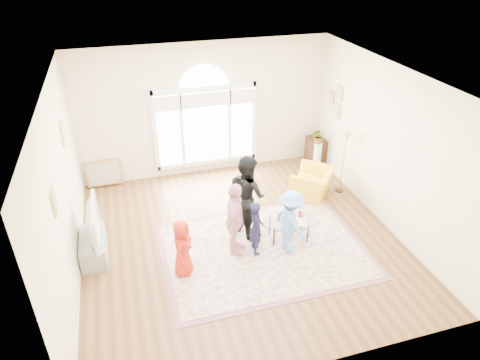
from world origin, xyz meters
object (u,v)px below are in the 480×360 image
object	(u,v)px
tv_console	(94,247)
coffee_table	(289,222)
television	(89,223)
armchair	(312,183)
area_rug	(264,250)

from	to	relation	value
tv_console	coffee_table	xyz separation A→B (m)	(3.66, -0.52, 0.19)
tv_console	television	world-z (taller)	television
television	armchair	distance (m)	4.88
tv_console	coffee_table	bearing A→B (deg)	-8.05
coffee_table	armchair	distance (m)	1.78
tv_console	armchair	bearing A→B (deg)	10.11
area_rug	television	bearing A→B (deg)	166.33
coffee_table	television	bearing A→B (deg)	179.41
area_rug	tv_console	distance (m)	3.17
area_rug	tv_console	xyz separation A→B (m)	(-3.07, 0.75, 0.20)
armchair	coffee_table	bearing A→B (deg)	2.29
area_rug	tv_console	world-z (taller)	tv_console
area_rug	armchair	xyz separation A→B (m)	(1.72, 1.60, 0.30)
tv_console	area_rug	bearing A→B (deg)	-13.64
armchair	tv_console	bearing A→B (deg)	-38.05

